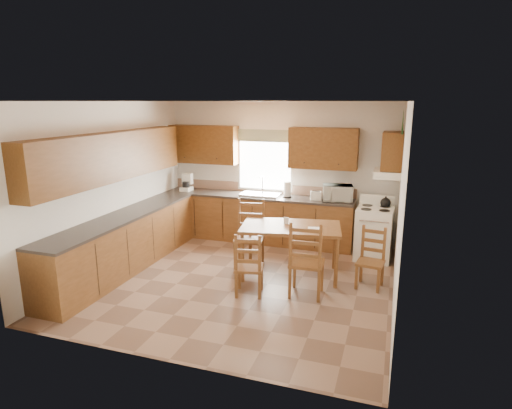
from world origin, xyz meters
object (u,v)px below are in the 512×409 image
(microwave, at_px, (338,193))
(chair_far_right, at_px, (371,259))
(chair_far_left, at_px, (249,234))
(stove, at_px, (374,234))
(chair_near_right, at_px, (307,258))
(dining_table, at_px, (290,251))
(chair_near_left, at_px, (249,264))

(microwave, bearing_deg, chair_far_right, -76.44)
(chair_far_left, bearing_deg, stove, 18.31)
(microwave, height_order, chair_near_right, microwave)
(microwave, xyz_separation_m, chair_near_right, (-0.11, -2.13, -0.51))
(dining_table, xyz_separation_m, chair_far_right, (1.23, -0.08, 0.04))
(chair_near_left, bearing_deg, chair_far_right, -166.71)
(dining_table, height_order, chair_near_right, chair_near_right)
(stove, bearing_deg, dining_table, -132.01)
(stove, distance_m, chair_far_left, 2.21)
(microwave, height_order, chair_near_left, microwave)
(stove, distance_m, chair_near_right, 1.99)
(dining_table, relative_size, chair_near_right, 1.38)
(chair_near_right, height_order, chair_far_left, chair_far_left)
(chair_near_left, bearing_deg, dining_table, -126.81)
(chair_near_right, xyz_separation_m, chair_far_left, (-1.13, 0.77, 0.00))
(microwave, distance_m, dining_table, 1.72)
(chair_near_left, bearing_deg, chair_far_left, -83.11)
(microwave, height_order, chair_far_right, microwave)
(chair_far_right, bearing_deg, dining_table, -175.69)
(chair_near_right, distance_m, chair_far_right, 1.01)
(chair_near_right, height_order, chair_far_right, chair_near_right)
(stove, xyz_separation_m, chair_near_right, (-0.82, -1.81, 0.11))
(microwave, relative_size, chair_near_left, 0.53)
(stove, height_order, dining_table, stove)
(dining_table, bearing_deg, chair_far_right, -13.63)
(chair_near_left, height_order, chair_near_right, chair_near_right)
(chair_far_left, bearing_deg, dining_table, -20.78)
(chair_near_left, distance_m, chair_far_right, 1.80)
(chair_far_right, bearing_deg, stove, 99.13)
(dining_table, bearing_deg, stove, 34.52)
(chair_far_left, bearing_deg, chair_far_right, -16.27)
(dining_table, height_order, chair_far_left, chair_far_left)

